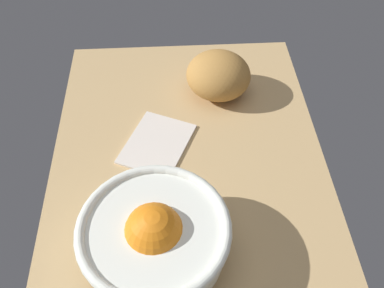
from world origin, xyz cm
name	(u,v)px	position (x,y,z in cm)	size (l,w,h in cm)	color
ground_plane	(190,180)	(0.00, 0.00, -1.50)	(79.49, 52.00, 3.00)	tan
fruit_bowl	(154,236)	(15.50, -6.08, 6.42)	(22.88, 22.88, 11.85)	white
bread_loaf	(218,75)	(-22.24, 7.31, 4.90)	(13.65, 12.73, 9.80)	#B27E3D
napkin_folded	(157,143)	(-7.93, -5.99, 0.49)	(14.54, 11.19, 0.98)	silver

